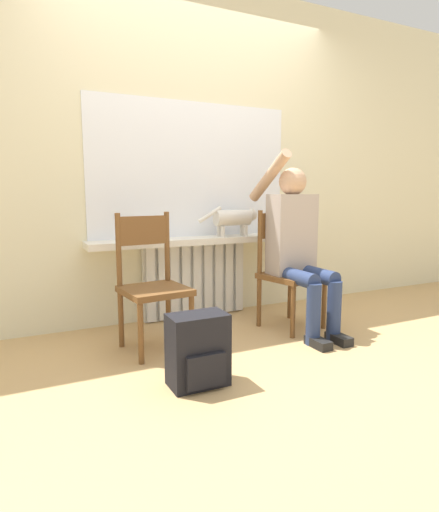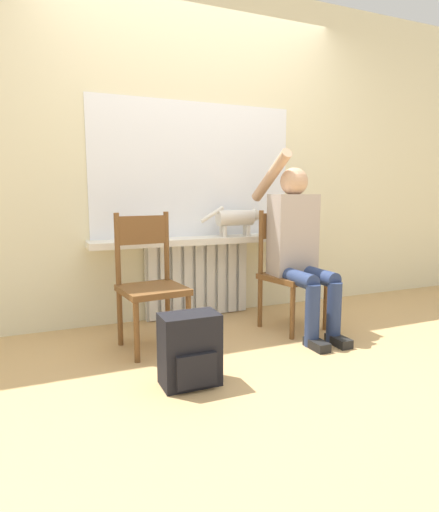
# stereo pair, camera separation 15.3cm
# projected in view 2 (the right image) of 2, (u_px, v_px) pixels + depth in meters

# --- Properties ---
(ground_plane) EXTENTS (12.00, 12.00, 0.00)m
(ground_plane) POSITION_uv_depth(u_px,v_px,m) (264.00, 365.00, 2.59)
(ground_plane) COLOR tan
(wall_with_window) EXTENTS (7.00, 0.06, 2.70)m
(wall_with_window) POSITION_uv_depth(u_px,v_px,m) (194.00, 154.00, 3.51)
(wall_with_window) COLOR beige
(wall_with_window) RESTS_ON ground_plane
(radiator) EXTENTS (0.89, 0.08, 0.63)m
(radiator) POSITION_uv_depth(u_px,v_px,m) (198.00, 279.00, 3.59)
(radiator) COLOR silver
(radiator) RESTS_ON ground_plane
(windowsill) EXTENTS (1.78, 0.25, 0.05)m
(windowsill) POSITION_uv_depth(u_px,v_px,m) (201.00, 240.00, 3.47)
(windowsill) COLOR white
(windowsill) RESTS_ON radiator
(window_glass) EXTENTS (1.71, 0.01, 1.08)m
(window_glass) POSITION_uv_depth(u_px,v_px,m) (195.00, 170.00, 3.50)
(window_glass) COLOR white
(window_glass) RESTS_ON windowsill
(chair_left) EXTENTS (0.44, 0.44, 0.90)m
(chair_left) POSITION_uv_depth(u_px,v_px,m) (150.00, 281.00, 2.85)
(chair_left) COLOR brown
(chair_left) RESTS_ON ground_plane
(chair_right) EXTENTS (0.48, 0.48, 0.90)m
(chair_right) POSITION_uv_depth(u_px,v_px,m) (289.00, 270.00, 3.27)
(chair_right) COLOR brown
(chair_right) RESTS_ON ground_plane
(person) EXTENTS (0.36, 0.95, 1.35)m
(person) POSITION_uv_depth(u_px,v_px,m) (298.00, 242.00, 3.15)
(person) COLOR navy
(person) RESTS_ON ground_plane
(cat) EXTENTS (0.53, 0.13, 0.25)m
(cat) POSITION_uv_depth(u_px,v_px,m) (237.00, 218.00, 3.53)
(cat) COLOR silver
(cat) RESTS_ON windowsill
(backpack) EXTENTS (0.31, 0.22, 0.39)m
(backpack) POSITION_uv_depth(u_px,v_px,m) (190.00, 350.00, 2.30)
(backpack) COLOR black
(backpack) RESTS_ON ground_plane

